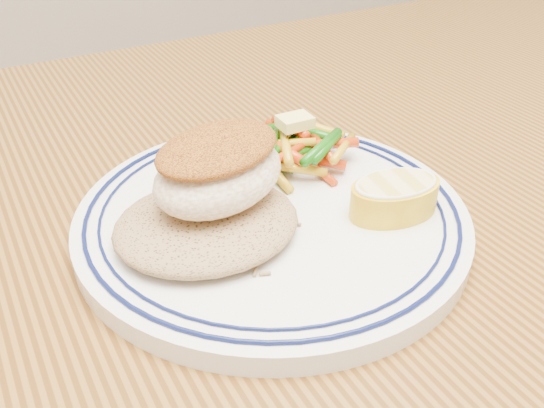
{
  "coord_description": "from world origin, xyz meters",
  "views": [
    {
      "loc": [
        -0.19,
        -0.29,
        1.0
      ],
      "look_at": [
        -0.02,
        0.02,
        0.77
      ],
      "focal_mm": 40.0,
      "sensor_mm": 36.0,
      "label": 1
    }
  ],
  "objects_px": {
    "rice_pilaf": "(207,220)",
    "vegetable_pile": "(291,148)",
    "plate": "(272,217)",
    "fish_fillet": "(219,168)",
    "dining_table": "(307,334)",
    "lemon_wedge": "(394,196)"
  },
  "relations": [
    {
      "from": "dining_table",
      "to": "lemon_wedge",
      "type": "relative_size",
      "value": 21.58
    },
    {
      "from": "rice_pilaf",
      "to": "fish_fillet",
      "type": "height_order",
      "value": "fish_fillet"
    },
    {
      "from": "dining_table",
      "to": "lemon_wedge",
      "type": "distance_m",
      "value": 0.14
    },
    {
      "from": "rice_pilaf",
      "to": "lemon_wedge",
      "type": "height_order",
      "value": "lemon_wedge"
    },
    {
      "from": "rice_pilaf",
      "to": "vegetable_pile",
      "type": "xyz_separation_m",
      "value": [
        0.1,
        0.06,
        0.0
      ]
    },
    {
      "from": "fish_fillet",
      "to": "rice_pilaf",
      "type": "bearing_deg",
      "value": -147.31
    },
    {
      "from": "fish_fillet",
      "to": "lemon_wedge",
      "type": "height_order",
      "value": "fish_fillet"
    },
    {
      "from": "plate",
      "to": "lemon_wedge",
      "type": "bearing_deg",
      "value": -31.18
    },
    {
      "from": "rice_pilaf",
      "to": "fish_fillet",
      "type": "xyz_separation_m",
      "value": [
        0.01,
        0.01,
        0.03
      ]
    },
    {
      "from": "dining_table",
      "to": "rice_pilaf",
      "type": "height_order",
      "value": "rice_pilaf"
    },
    {
      "from": "rice_pilaf",
      "to": "vegetable_pile",
      "type": "distance_m",
      "value": 0.11
    },
    {
      "from": "plate",
      "to": "rice_pilaf",
      "type": "height_order",
      "value": "rice_pilaf"
    },
    {
      "from": "dining_table",
      "to": "plate",
      "type": "relative_size",
      "value": 5.49
    },
    {
      "from": "fish_fillet",
      "to": "vegetable_pile",
      "type": "height_order",
      "value": "fish_fillet"
    },
    {
      "from": "plate",
      "to": "rice_pilaf",
      "type": "relative_size",
      "value": 2.23
    },
    {
      "from": "dining_table",
      "to": "plate",
      "type": "xyz_separation_m",
      "value": [
        -0.02,
        0.02,
        0.11
      ]
    },
    {
      "from": "vegetable_pile",
      "to": "lemon_wedge",
      "type": "xyz_separation_m",
      "value": [
        0.03,
        -0.09,
        0.0
      ]
    },
    {
      "from": "vegetable_pile",
      "to": "plate",
      "type": "bearing_deg",
      "value": -131.53
    },
    {
      "from": "vegetable_pile",
      "to": "fish_fillet",
      "type": "bearing_deg",
      "value": -150.28
    },
    {
      "from": "plate",
      "to": "fish_fillet",
      "type": "distance_m",
      "value": 0.06
    },
    {
      "from": "rice_pilaf",
      "to": "plate",
      "type": "bearing_deg",
      "value": 5.4
    },
    {
      "from": "dining_table",
      "to": "plate",
      "type": "bearing_deg",
      "value": 135.46
    }
  ]
}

